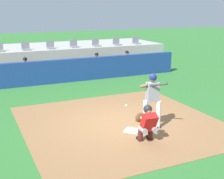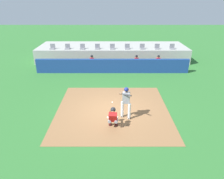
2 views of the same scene
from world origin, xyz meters
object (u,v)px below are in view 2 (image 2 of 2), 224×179
object	(u,v)px
dugout_player_0	(91,62)
dugout_player_1	(136,62)
stadium_seat_2	(82,48)
stadium_seat_4	(112,48)
stadium_seat_0	(52,48)
stadium_seat_1	(67,48)
stadium_seat_6	(142,48)
stadium_seat_7	(157,48)
home_plate	(112,117)
stadium_seat_5	(127,48)
batter_at_plate	(125,101)
catcher_crouched	(112,116)
stadium_seat_8	(172,48)
stadium_seat_3	(97,48)
dugout_player_2	(158,62)

from	to	relation	value
dugout_player_0	dugout_player_1	bearing A→B (deg)	0.00
stadium_seat_2	stadium_seat_4	xyz separation A→B (m)	(2.89, 0.00, 0.00)
dugout_player_1	stadium_seat_0	bearing A→B (deg)	165.61
stadium_seat_1	stadium_seat_6	size ratio (longest dim) A/B	1.00
dugout_player_1	stadium_seat_7	xyz separation A→B (m)	(2.18, 2.03, 0.86)
home_plate	stadium_seat_5	distance (m)	10.39
home_plate	batter_at_plate	world-z (taller)	batter_at_plate
home_plate	dugout_player_1	xyz separation A→B (m)	(2.15, 8.14, 0.65)
stadium_seat_5	stadium_seat_6	distance (m)	1.44
catcher_crouched	stadium_seat_0	bearing A→B (deg)	117.64
stadium_seat_0	stadium_seat_4	distance (m)	5.78
batter_at_plate	stadium_seat_5	world-z (taller)	stadium_seat_5
stadium_seat_2	stadium_seat_8	size ratio (longest dim) A/B	1.00
stadium_seat_3	stadium_seat_8	xyz separation A→B (m)	(7.22, 0.00, 0.00)
batter_at_plate	dugout_player_0	bearing A→B (deg)	107.18
stadium_seat_3	stadium_seat_5	xyz separation A→B (m)	(2.89, 0.00, 0.00)
stadium_seat_1	stadium_seat_5	size ratio (longest dim) A/B	1.00
dugout_player_0	stadium_seat_0	distance (m)	4.52
dugout_player_0	stadium_seat_7	world-z (taller)	stadium_seat_7
stadium_seat_0	dugout_player_0	bearing A→B (deg)	-27.30
dugout_player_0	stadium_seat_3	xyz separation A→B (m)	(0.39, 2.03, 0.86)
stadium_seat_6	stadium_seat_8	size ratio (longest dim) A/B	1.00
home_plate	stadium_seat_8	bearing A→B (deg)	60.42
stadium_seat_6	catcher_crouched	bearing A→B (deg)	-104.60
stadium_seat_3	stadium_seat_6	xyz separation A→B (m)	(4.33, 0.00, 0.00)
dugout_player_1	stadium_seat_4	size ratio (longest dim) A/B	2.71
home_plate	stadium_seat_0	world-z (taller)	stadium_seat_0
stadium_seat_4	stadium_seat_5	distance (m)	1.44
batter_at_plate	stadium_seat_2	xyz separation A→B (m)	(-3.58, 10.21, 0.50)
stadium_seat_1	stadium_seat_3	distance (m)	2.89
stadium_seat_1	dugout_player_0	bearing A→B (deg)	-39.16
home_plate	stadium_seat_6	world-z (taller)	stadium_seat_6
home_plate	batter_at_plate	size ratio (longest dim) A/B	0.24
dugout_player_0	stadium_seat_1	world-z (taller)	stadium_seat_1
catcher_crouched	stadium_seat_8	bearing A→B (deg)	62.45
home_plate	stadium_seat_3	world-z (taller)	stadium_seat_3
stadium_seat_1	dugout_player_1	bearing A→B (deg)	-17.42
batter_at_plate	stadium_seat_8	world-z (taller)	stadium_seat_8
stadium_seat_4	stadium_seat_2	bearing A→B (deg)	180.00
home_plate	stadium_seat_3	distance (m)	10.39
home_plate	dugout_player_2	bearing A→B (deg)	63.30
stadium_seat_3	stadium_seat_7	bearing A→B (deg)	0.00
stadium_seat_8	catcher_crouched	bearing A→B (deg)	-117.55
stadium_seat_4	stadium_seat_8	size ratio (longest dim) A/B	1.00
stadium_seat_1	stadium_seat_5	bearing A→B (deg)	0.00
stadium_seat_1	stadium_seat_7	bearing A→B (deg)	0.00
stadium_seat_8	home_plate	bearing A→B (deg)	-119.58
stadium_seat_8	batter_at_plate	bearing A→B (deg)	-116.49
home_plate	stadium_seat_8	world-z (taller)	stadium_seat_8
stadium_seat_0	stadium_seat_2	world-z (taller)	same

